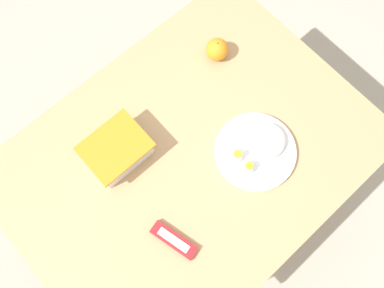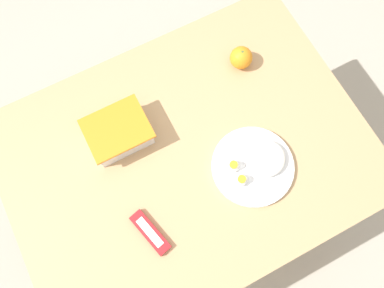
{
  "view_description": "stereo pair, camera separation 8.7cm",
  "coord_description": "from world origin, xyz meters",
  "views": [
    {
      "loc": [
        -0.21,
        -0.24,
        1.9
      ],
      "look_at": [
        0.03,
        0.02,
        0.78
      ],
      "focal_mm": 35.0,
      "sensor_mm": 36.0,
      "label": 1
    },
    {
      "loc": [
        -0.14,
        -0.29,
        1.9
      ],
      "look_at": [
        0.03,
        0.02,
        0.78
      ],
      "focal_mm": 35.0,
      "sensor_mm": 36.0,
      "label": 2
    }
  ],
  "objects": [
    {
      "name": "rice_plate",
      "position": [
        0.17,
        -0.13,
        0.77
      ],
      "size": [
        0.26,
        0.26,
        0.05
      ],
      "color": "white",
      "rests_on": "table"
    },
    {
      "name": "candy_bar",
      "position": [
        -0.21,
        -0.17,
        0.76
      ],
      "size": [
        0.08,
        0.15,
        0.02
      ],
      "color": "red",
      "rests_on": "table"
    },
    {
      "name": "orange_fruit",
      "position": [
        0.31,
        0.21,
        0.79
      ],
      "size": [
        0.08,
        0.08,
        0.08
      ],
      "color": "orange",
      "rests_on": "table"
    },
    {
      "name": "ground_plane",
      "position": [
        0.0,
        0.0,
        0.0
      ],
      "size": [
        10.0,
        10.0,
        0.0
      ],
      "primitive_type": "plane",
      "color": "#B2A899"
    },
    {
      "name": "food_container",
      "position": [
        -0.16,
        0.15,
        0.79
      ],
      "size": [
        0.19,
        0.16,
        0.08
      ],
      "color": "white",
      "rests_on": "table"
    },
    {
      "name": "table",
      "position": [
        0.0,
        0.0,
        0.65
      ],
      "size": [
        1.15,
        0.86,
        0.75
      ],
      "color": "tan",
      "rests_on": "ground_plane"
    }
  ]
}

